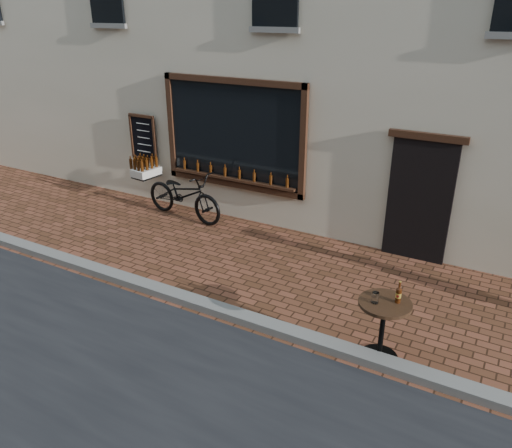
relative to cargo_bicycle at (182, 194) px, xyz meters
The scene contains 4 objects.
ground 4.18m from the cargo_bicycle, 45.35° to the right, with size 90.00×90.00×0.00m, color #502C1A.
kerb 4.03m from the cargo_bicycle, 43.34° to the right, with size 90.00×0.25×0.12m, color slate.
cargo_bicycle is the anchor object (origin of this frame).
bistro_table 5.73m from the cargo_bicycle, 26.91° to the right, with size 0.67×0.67×1.15m.
Camera 1 is at (3.37, -5.07, 4.25)m, focal length 35.00 mm.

